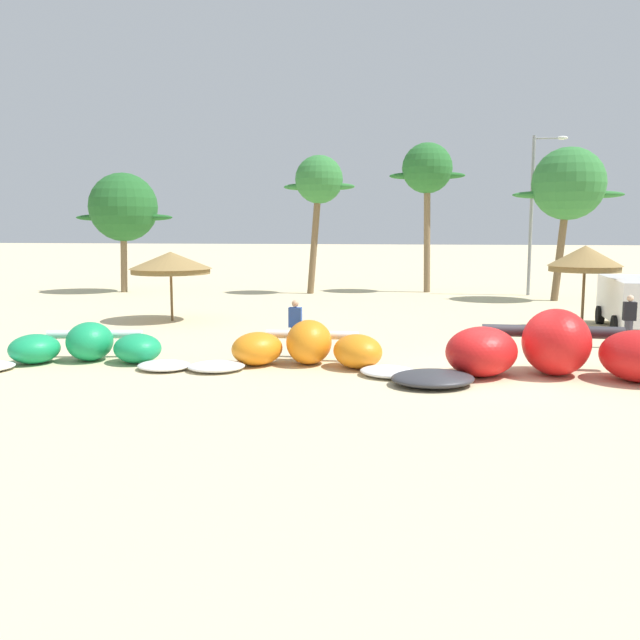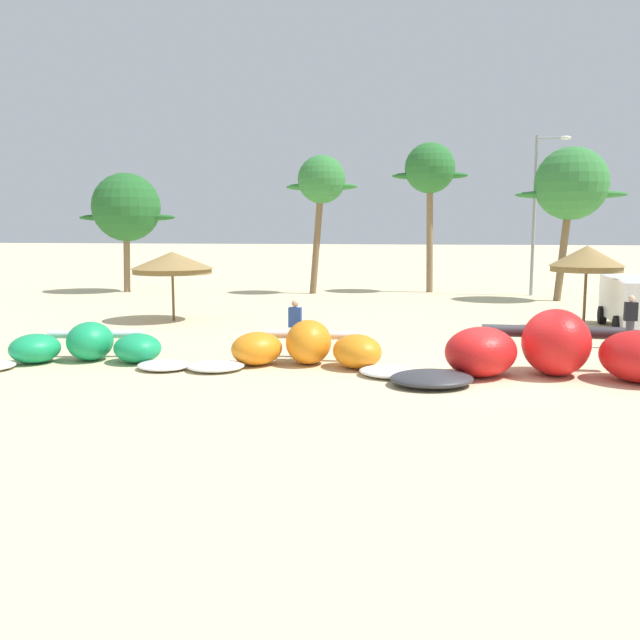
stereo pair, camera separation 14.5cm
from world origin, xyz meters
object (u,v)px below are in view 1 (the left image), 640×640
object	(u,v)px
kite_far_left	(86,348)
palm_center_left	(568,185)
beach_umbrella_near_van	(171,263)
palm_left	(319,182)
parked_car_second	(636,299)
person_by_umbrellas	(629,321)
palm_left_of_gap	(427,171)
lamppost_west	(535,206)
person_near_kites	(295,328)
kite_left_of_center	(559,353)
beach_umbrella_middle	(585,258)
palm_leftmost	(123,208)
kite_left	(307,349)

from	to	relation	value
kite_far_left	palm_center_left	xyz separation A→B (m)	(15.88, 18.41, 5.28)
beach_umbrella_near_van	palm_left	distance (m)	13.14
parked_car_second	person_by_umbrellas	distance (m)	4.32
kite_far_left	palm_left_of_gap	size ratio (longest dim) A/B	0.74
beach_umbrella_near_van	lamppost_west	world-z (taller)	lamppost_west
person_near_kites	kite_left_of_center	bearing A→B (deg)	-15.11
kite_far_left	beach_umbrella_middle	distance (m)	16.89
parked_car_second	person_near_kites	world-z (taller)	parked_car_second
palm_leftmost	palm_center_left	xyz separation A→B (m)	(23.50, -1.22, 0.98)
parked_car_second	palm_left_of_gap	world-z (taller)	palm_left_of_gap
kite_left	palm_left_of_gap	bearing A→B (deg)	81.85
person_near_kites	lamppost_west	size ratio (longest dim) A/B	0.19
beach_umbrella_near_van	person_by_umbrellas	bearing A→B (deg)	-13.74
kite_left_of_center	beach_umbrella_near_van	distance (m)	15.65
kite_left	parked_car_second	xyz separation A→B (m)	(10.53, 8.25, 0.63)
lamppost_west	palm_leftmost	bearing A→B (deg)	-176.22
kite_left	beach_umbrella_middle	bearing A→B (deg)	42.29
palm_left	lamppost_west	size ratio (longest dim) A/B	0.89
kite_left	palm_left	distance (m)	20.91
parked_car_second	lamppost_west	xyz separation A→B (m)	(-1.76, 12.45, 3.64)
palm_center_left	kite_left	bearing A→B (deg)	-118.84
palm_center_left	lamppost_west	world-z (taller)	lamppost_west
palm_left	person_by_umbrellas	bearing A→B (deg)	-53.15
kite_left	palm_center_left	distance (m)	21.21
palm_center_left	palm_left_of_gap	bearing A→B (deg)	151.53
kite_left_of_center	person_near_kites	bearing A→B (deg)	164.89
kite_left_of_center	lamppost_west	xyz separation A→B (m)	(2.50, 21.25, 4.10)
person_near_kites	person_by_umbrellas	size ratio (longest dim) A/B	1.00
palm_left_of_gap	lamppost_west	world-z (taller)	lamppost_west
palm_left	kite_left	bearing A→B (deg)	-82.33
palm_left	beach_umbrella_middle	bearing A→B (deg)	-47.01
palm_center_left	lamppost_west	size ratio (longest dim) A/B	0.89
kite_far_left	palm_left	xyz separation A→B (m)	(3.28, 20.38, 5.65)
parked_car_second	palm_center_left	distance (m)	10.80
person_by_umbrellas	person_near_kites	bearing A→B (deg)	-163.53
kite_left_of_center	beach_umbrella_middle	distance (m)	8.92
beach_umbrella_middle	lamppost_west	distance (m)	13.05
person_near_kites	kite_left	bearing A→B (deg)	-66.92
kite_left	person_near_kites	xyz separation A→B (m)	(-0.55, 1.29, 0.36)
beach_umbrella_near_van	palm_left	size ratio (longest dim) A/B	0.43
kite_far_left	kite_left	distance (m)	5.98
parked_car_second	palm_center_left	world-z (taller)	palm_center_left
beach_umbrella_near_van	person_by_umbrellas	size ratio (longest dim) A/B	1.97
parked_car_second	person_near_kites	distance (m)	13.09
kite_far_left	lamppost_west	bearing A→B (deg)	55.08
person_by_umbrellas	lamppost_west	distance (m)	17.00
kite_left	beach_umbrella_near_van	bearing A→B (deg)	129.86
kite_far_left	palm_center_left	distance (m)	24.88
kite_left_of_center	person_by_umbrellas	distance (m)	5.53
person_by_umbrellas	palm_leftmost	xyz separation A→B (m)	(-22.74, 15.06, 3.89)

